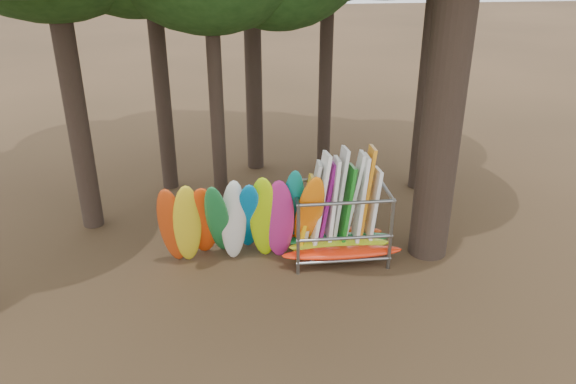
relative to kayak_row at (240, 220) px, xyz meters
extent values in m
plane|color=#47331E|center=(0.71, -0.21, -1.29)|extent=(120.00, 120.00, 0.00)
plane|color=gray|center=(0.71, 59.79, -1.29)|extent=(160.00, 160.00, 0.00)
cylinder|color=black|center=(-4.27, 2.70, 4.14)|extent=(0.59, 0.59, 10.86)
cylinder|color=black|center=(3.21, 6.41, 4.14)|extent=(0.46, 0.46, 10.87)
cylinder|color=black|center=(-0.49, 2.96, 3.76)|extent=(0.40, 0.40, 10.11)
ellipsoid|color=#B4370E|center=(-1.69, 0.00, -0.08)|extent=(0.79, 1.22, 2.52)
ellipsoid|color=gold|center=(-1.31, -0.12, -0.01)|extent=(0.87, 1.37, 2.67)
ellipsoid|color=red|center=(-0.93, 0.10, -0.06)|extent=(0.86, 1.68, 2.61)
ellipsoid|color=#197637|center=(-0.55, -0.12, 0.06)|extent=(0.77, 2.15, 2.85)
ellipsoid|color=silver|center=(-0.17, -0.05, -0.01)|extent=(0.75, 1.17, 2.66)
ellipsoid|color=#0170B5|center=(0.21, 0.16, -0.03)|extent=(0.66, 1.88, 2.69)
ellipsoid|color=#A0CB0A|center=(0.59, -0.04, 0.02)|extent=(0.85, 1.21, 2.71)
ellipsoid|color=#AA2172|center=(0.97, -0.07, -0.03)|extent=(0.84, 1.08, 2.60)
ellipsoid|color=#0D847C|center=(1.35, 0.19, 0.11)|extent=(0.66, 1.73, 2.92)
ellipsoid|color=orange|center=(1.73, -0.05, 0.06)|extent=(0.82, 1.78, 2.85)
ellipsoid|color=red|center=(2.55, -0.42, -0.87)|extent=(3.12, 0.55, 0.24)
ellipsoid|color=#B4CB1B|center=(2.55, -0.01, -0.87)|extent=(2.66, 0.55, 0.24)
ellipsoid|color=#17682E|center=(2.55, 0.30, -0.87)|extent=(2.94, 0.55, 0.24)
ellipsoid|color=#C03A0E|center=(2.55, 0.61, -0.87)|extent=(2.60, 0.55, 0.24)
cube|color=yellow|center=(1.65, 0.25, -0.17)|extent=(0.51, 0.75, 2.25)
cube|color=silver|center=(1.83, 0.41, -0.02)|extent=(0.58, 0.75, 2.57)
cube|color=white|center=(2.01, 0.24, 0.14)|extent=(0.59, 0.84, 2.87)
cube|color=#8D1783|center=(2.19, 0.45, -0.02)|extent=(0.57, 0.80, 2.55)
cube|color=white|center=(2.37, 0.29, 0.05)|extent=(0.35, 0.78, 2.71)
cube|color=silver|center=(2.55, 0.45, 0.15)|extent=(0.50, 0.82, 2.91)
cube|color=#186F1B|center=(2.73, 0.24, -0.05)|extent=(0.44, 0.79, 2.50)
cube|color=white|center=(2.91, 0.41, 0.10)|extent=(0.66, 0.76, 2.79)
cube|color=silver|center=(3.08, 0.20, 0.09)|extent=(0.38, 0.79, 2.79)
cube|color=orange|center=(3.26, 0.46, 0.15)|extent=(0.47, 0.79, 2.91)
cube|color=silver|center=(3.44, 0.29, -0.12)|extent=(0.37, 0.77, 2.37)
camera|label=1|loc=(-0.19, -12.51, 6.47)|focal=35.00mm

